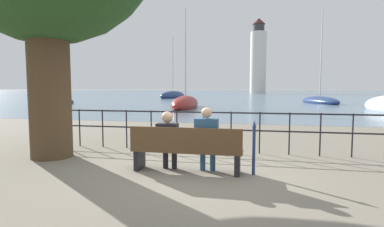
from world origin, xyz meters
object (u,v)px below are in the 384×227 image
at_px(park_bench, 186,150).
at_px(sailboat_3, 320,101).
at_px(seated_person_right, 207,137).
at_px(sailboat_0, 173,96).
at_px(closed_umbrella, 254,145).
at_px(harbor_lighthouse, 258,59).
at_px(seated_person_left, 168,138).
at_px(sailboat_4, 54,102).
at_px(sailboat_5, 185,104).

bearing_deg(park_bench, sailboat_3, 74.21).
xyz_separation_m(seated_person_right, sailboat_3, (8.19, 30.25, -0.43)).
height_order(seated_person_right, sailboat_0, sailboat_0).
distance_m(closed_umbrella, harbor_lighthouse, 99.01).
relative_size(seated_person_left, sailboat_0, 0.11).
distance_m(seated_person_right, sailboat_3, 31.34).
bearing_deg(sailboat_3, seated_person_right, -118.53).
bearing_deg(sailboat_4, sailboat_5, -11.03).
distance_m(sailboat_3, sailboat_4, 28.55).
bearing_deg(park_bench, seated_person_right, 11.29).
relative_size(park_bench, harbor_lighthouse, 0.09).
relative_size(closed_umbrella, harbor_lighthouse, 0.04).
bearing_deg(closed_umbrella, sailboat_5, 106.61).
xyz_separation_m(park_bench, seated_person_left, (-0.39, 0.08, 0.21)).
xyz_separation_m(closed_umbrella, harbor_lighthouse, (1.28, 98.38, 11.07)).
height_order(closed_umbrella, sailboat_5, sailboat_5).
bearing_deg(park_bench, sailboat_5, 102.95).
bearing_deg(sailboat_4, park_bench, -52.45).
bearing_deg(harbor_lighthouse, seated_person_right, -91.27).
bearing_deg(park_bench, closed_umbrella, 4.33).
height_order(seated_person_right, sailboat_5, sailboat_5).
relative_size(park_bench, sailboat_3, 0.20).
xyz_separation_m(seated_person_left, harbor_lighthouse, (2.96, 98.40, 10.99)).
height_order(seated_person_left, closed_umbrella, seated_person_left).
distance_m(park_bench, seated_person_right, 0.47).
bearing_deg(sailboat_4, closed_umbrella, -50.40).
bearing_deg(seated_person_left, sailboat_5, 101.89).
xyz_separation_m(sailboat_0, harbor_lighthouse, (14.97, 54.03, 11.26)).
bearing_deg(sailboat_4, harbor_lighthouse, 71.19).
relative_size(closed_umbrella, sailboat_3, 0.10).
bearing_deg(seated_person_left, harbor_lighthouse, 88.28).
height_order(seated_person_left, sailboat_0, sailboat_0).
xyz_separation_m(seated_person_left, closed_umbrella, (1.68, 0.02, -0.08)).
relative_size(sailboat_0, sailboat_4, 1.41).
distance_m(seated_person_left, sailboat_0, 45.96).
relative_size(park_bench, seated_person_right, 1.70).
bearing_deg(sailboat_3, park_bench, -119.17).
bearing_deg(sailboat_4, seated_person_right, -51.75).
height_order(seated_person_left, sailboat_5, sailboat_5).
distance_m(sailboat_0, sailboat_5, 26.42).
height_order(sailboat_0, sailboat_5, sailboat_0).
xyz_separation_m(park_bench, sailboat_5, (-4.43, 19.26, -0.12)).
bearing_deg(park_bench, sailboat_4, 131.17).
bearing_deg(closed_umbrella, sailboat_0, 107.15).
relative_size(sailboat_4, harbor_lighthouse, 0.31).
bearing_deg(sailboat_3, sailboat_5, -152.99).
bearing_deg(sailboat_0, sailboat_3, -22.70).
distance_m(seated_person_left, sailboat_4, 27.69).
distance_m(park_bench, sailboat_3, 31.51).
bearing_deg(park_bench, seated_person_left, 168.12).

